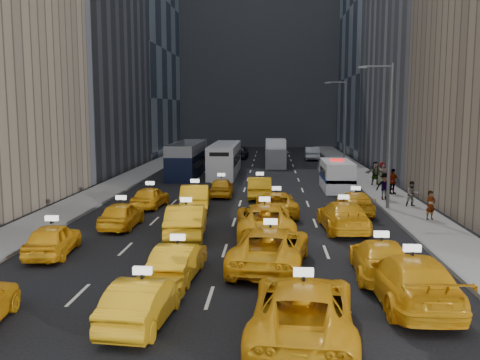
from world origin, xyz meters
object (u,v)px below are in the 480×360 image
Objects in this scene: taxi_2 at (303,309)px; city_bus at (225,159)px; nypd_van at (337,176)px; double_decker at (188,160)px; taxi_3 at (411,280)px; box_truck at (276,153)px; taxi_1 at (143,301)px; pedestrian_0 at (431,205)px.

taxi_2 is 36.86m from city_bus.
nypd_van is 15.19m from double_decker.
city_bus is (-8.90, 33.68, 0.64)m from taxi_3.
box_truck is (-0.36, 44.06, 0.59)m from taxi_2.
box_truck is at bearing 38.57° from double_decker.
nypd_van is at bearing -103.21° from taxi_1.
double_decker reaches higher than pedestrian_0.
taxi_1 is at bearing -104.90° from nypd_van.
taxi_2 is 0.93× the size of box_truck.
taxi_3 is 24.52m from nypd_van.
box_truck is at bearing -85.80° from taxi_3.
double_decker is at bearing -70.57° from taxi_3.
nypd_van reaches higher than taxi_1.
nypd_van is (4.22, 27.32, 0.27)m from taxi_2.
taxi_2 is 0.55× the size of double_decker.
nypd_van is at bearing -39.61° from double_decker.
taxi_3 is 0.52× the size of double_decker.
taxi_3 is at bearing -160.95° from taxi_1.
city_bus is at bearing -76.52° from taxi_3.
taxi_3 is 34.77m from double_decker.
box_truck reaches higher than pedestrian_0.
nypd_van is 13.20m from city_bus.
double_decker is at bearing -71.52° from taxi_2.
taxi_3 is 41.45m from box_truck.
city_bus is 9.03m from box_truck.
taxi_2 is at bearing -87.20° from box_truck.
box_truck is (4.27, 43.28, 0.73)m from taxi_1.
city_bus is at bearing -83.74° from taxi_1.
taxi_3 is (8.26, 2.03, 0.13)m from taxi_1.
nypd_van reaches higher than pedestrian_0.
double_decker is 1.68× the size of box_truck.
pedestrian_0 is at bearing -71.30° from box_truck.
double_decker is 0.94× the size of city_bus.
taxi_3 is at bearing -77.10° from double_decker.
taxi_1 is at bearing -93.30° from box_truck.
nypd_van is 12.27m from pedestrian_0.
box_truck is at bearing 84.76° from pedestrian_0.
city_bus is (-5.27, 36.48, 0.63)m from taxi_2.
city_bus is (3.42, 1.17, -0.07)m from double_decker.
box_truck is at bearing -90.40° from taxi_1.
double_decker is 12.08m from box_truck.
nypd_van is at bearing -92.71° from taxi_3.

